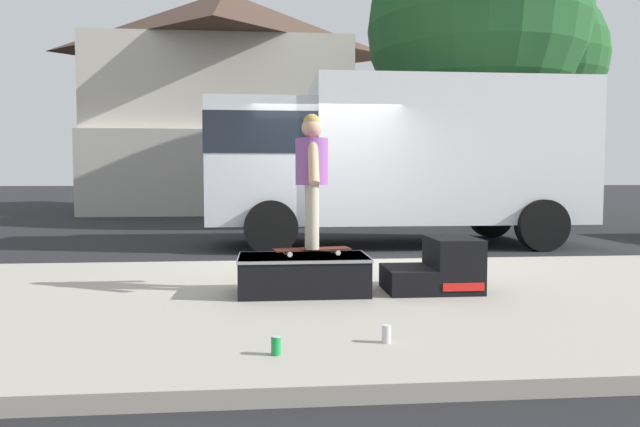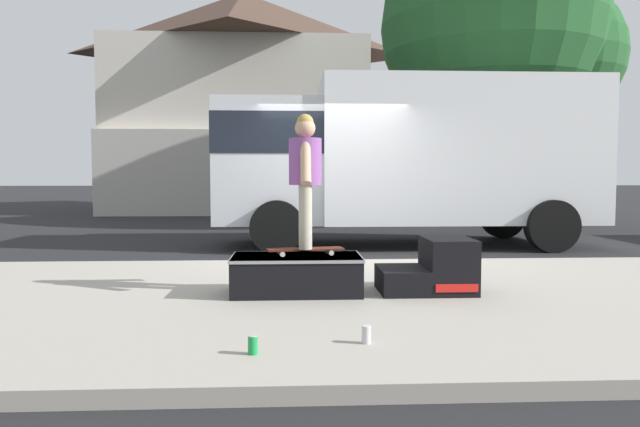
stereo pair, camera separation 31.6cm
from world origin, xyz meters
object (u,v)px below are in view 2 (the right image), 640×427
box_truck (402,155)px  street_tree_main (504,33)px  skateboard (305,249)px  skate_box (296,273)px  skater_kid (305,170)px  soda_can (253,345)px  soda_can_b (366,335)px  kicker_ramp (434,270)px

box_truck → street_tree_main: (3.43, 4.19, 3.27)m
skateboard → street_tree_main: (5.37, 9.21, 4.42)m
skate_box → box_truck: (2.04, 5.06, 1.38)m
skater_kid → street_tree_main: 11.25m
skate_box → street_tree_main: 11.71m
street_tree_main → box_truck: bearing=-129.2°
soda_can → soda_can_b: bearing=15.3°
kicker_ramp → skater_kid: size_ratio=0.70×
soda_can_b → box_truck: (1.56, 6.88, 1.52)m
soda_can → skateboard: bearing=79.0°
street_tree_main → skateboard: bearing=-120.3°
kicker_ramp → box_truck: 5.27m
soda_can → box_truck: (2.35, 7.09, 1.52)m
skateboard → street_tree_main: size_ratio=0.10×
kicker_ramp → soda_can: (-1.72, -2.03, -0.17)m
soda_can_b → soda_can: bearing=-164.7°
skateboard → skater_kid: bearing=180.0°
box_truck → soda_can: bearing=-108.3°
soda_can → soda_can_b: (0.79, 0.22, 0.00)m
skateboard → box_truck: 5.50m
soda_can_b → skater_kid: bearing=101.7°
skateboard → soda_can: skateboard is taller
skater_kid → box_truck: 5.39m
skate_box → skateboard: (0.09, 0.04, 0.23)m
soda_can → street_tree_main: (5.77, 11.29, 4.79)m
skateboard → box_truck: size_ratio=0.12×
skate_box → soda_can: (-0.31, -2.03, -0.14)m
skate_box → kicker_ramp: size_ratio=1.38×
kicker_ramp → soda_can_b: 2.05m
box_truck → skateboard: bearing=-111.2°
kicker_ramp → soda_can: 2.67m
soda_can_b → box_truck: bearing=77.2°
skateboard → skater_kid: skater_kid is taller
soda_can → kicker_ramp: bearing=49.9°
skate_box → street_tree_main: size_ratio=0.16×
skateboard → soda_can_b: skateboard is taller
skater_kid → box_truck: box_truck is taller
skateboard → skater_kid: 0.81m
skate_box → skater_kid: (0.09, 0.04, 1.04)m
skate_box → kicker_ramp: 1.40m
box_truck → skater_kid: bearing=-111.2°
kicker_ramp → skateboard: bearing=178.0°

